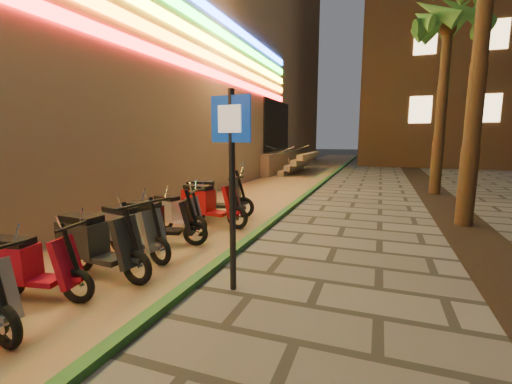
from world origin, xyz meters
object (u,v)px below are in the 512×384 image
at_px(pedestrian_sign, 232,164).
at_px(scooter_5, 27,265).
at_px(scooter_9, 175,212).
at_px(scooter_6, 95,243).
at_px(scooter_11, 211,197).
at_px(scooter_10, 208,203).
at_px(scooter_7, 129,230).
at_px(scooter_8, 157,221).

xyz_separation_m(pedestrian_sign, scooter_5, (-2.45, -1.20, -1.33)).
distance_m(pedestrian_sign, scooter_9, 3.65).
relative_size(scooter_6, scooter_11, 0.96).
relative_size(scooter_5, scooter_9, 1.03).
distance_m(scooter_9, scooter_10, 0.91).
xyz_separation_m(scooter_5, scooter_7, (0.15, 1.80, 0.04)).
distance_m(pedestrian_sign, scooter_5, 3.03).
distance_m(scooter_7, scooter_10, 2.53).
distance_m(scooter_7, scooter_9, 1.73).
bearing_deg(scooter_9, scooter_10, 73.31).
xyz_separation_m(scooter_7, scooter_11, (-0.03, 3.26, 0.05)).
distance_m(scooter_6, scooter_8, 1.63).
height_order(pedestrian_sign, scooter_9, pedestrian_sign).
xyz_separation_m(scooter_8, scooter_9, (-0.23, 0.98, -0.04)).
height_order(scooter_8, scooter_11, scooter_11).
height_order(scooter_7, scooter_11, scooter_11).
height_order(pedestrian_sign, scooter_11, pedestrian_sign).
bearing_deg(scooter_7, scooter_8, 99.22).
height_order(scooter_9, scooter_11, scooter_11).
bearing_deg(scooter_6, scooter_10, 91.99).
relative_size(scooter_5, scooter_11, 0.85).
relative_size(scooter_7, scooter_9, 1.10).
bearing_deg(scooter_6, scooter_11, 96.33).
xyz_separation_m(scooter_6, scooter_9, (-0.27, 2.61, -0.08)).
xyz_separation_m(scooter_7, scooter_10, (0.25, 2.52, 0.04)).
bearing_deg(scooter_11, scooter_8, -104.22).
height_order(scooter_6, scooter_10, scooter_10).
bearing_deg(scooter_11, scooter_5, -107.55).
height_order(scooter_7, scooter_8, scooter_7).
distance_m(scooter_6, scooter_10, 3.40).
bearing_deg(pedestrian_sign, scooter_7, 175.53).
xyz_separation_m(scooter_5, scooter_8, (0.21, 2.54, 0.03)).
distance_m(scooter_10, scooter_11, 0.79).
bearing_deg(scooter_5, scooter_9, 80.88).
distance_m(scooter_8, scooter_10, 1.78).
xyz_separation_m(scooter_6, scooter_8, (-0.03, 1.63, -0.04)).
bearing_deg(scooter_9, scooter_6, -72.62).
relative_size(scooter_8, scooter_9, 1.08).
xyz_separation_m(scooter_5, scooter_9, (-0.03, 3.52, -0.01)).
bearing_deg(pedestrian_sign, scooter_10, 133.53).
relative_size(pedestrian_sign, scooter_11, 1.52).
bearing_deg(scooter_10, scooter_6, -84.46).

